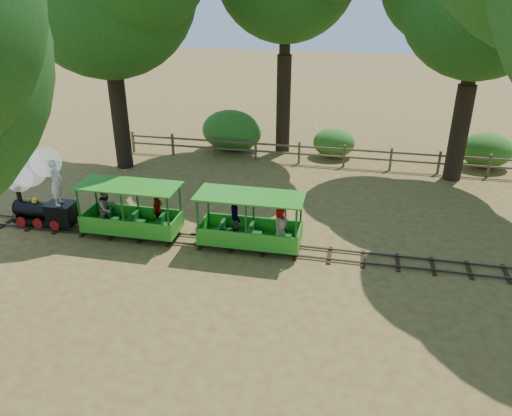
% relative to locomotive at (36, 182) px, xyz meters
% --- Properties ---
extents(ground, '(90.00, 90.00, 0.00)m').
position_rel_locomotive_xyz_m(ground, '(8.66, -0.06, -1.59)').
color(ground, olive).
rests_on(ground, ground).
extents(track, '(22.00, 1.00, 0.10)m').
position_rel_locomotive_xyz_m(track, '(8.66, -0.06, -1.52)').
color(track, '#3F3D3A').
rests_on(track, ground).
extents(locomotive, '(2.44, 1.15, 2.81)m').
position_rel_locomotive_xyz_m(locomotive, '(0.00, 0.00, 0.00)').
color(locomotive, black).
rests_on(locomotive, ground).
extents(carriage_front, '(3.25, 1.33, 1.69)m').
position_rel_locomotive_xyz_m(carriage_front, '(3.19, -0.09, -0.81)').
color(carriage_front, '#2C9620').
rests_on(carriage_front, track).
extents(carriage_rear, '(3.25, 1.50, 1.69)m').
position_rel_locomotive_xyz_m(carriage_rear, '(7.20, 0.01, -0.78)').
color(carriage_rear, '#2C9620').
rests_on(carriage_rear, track).
extents(fence, '(18.10, 0.10, 1.00)m').
position_rel_locomotive_xyz_m(fence, '(8.66, 7.94, -1.01)').
color(fence, brown).
rests_on(fence, ground).
extents(shrub_west, '(2.50, 1.92, 1.73)m').
position_rel_locomotive_xyz_m(shrub_west, '(4.41, 9.24, -0.72)').
color(shrub_west, '#2D6B1E').
rests_on(shrub_west, ground).
extents(shrub_mid_w, '(2.79, 2.15, 1.93)m').
position_rel_locomotive_xyz_m(shrub_mid_w, '(4.16, 9.24, -0.62)').
color(shrub_mid_w, '#2D6B1E').
rests_on(shrub_mid_w, ground).
extents(shrub_mid_e, '(1.93, 1.49, 1.34)m').
position_rel_locomotive_xyz_m(shrub_mid_e, '(9.11, 9.24, -0.92)').
color(shrub_mid_e, '#2D6B1E').
rests_on(shrub_mid_e, ground).
extents(shrub_east, '(2.23, 1.72, 1.55)m').
position_rel_locomotive_xyz_m(shrub_east, '(15.75, 9.24, -0.81)').
color(shrub_east, '#2D6B1E').
rests_on(shrub_east, ground).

